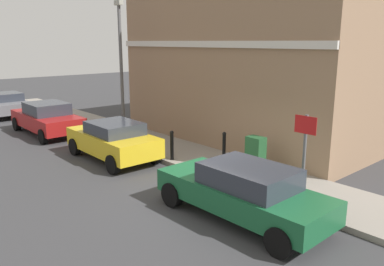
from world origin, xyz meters
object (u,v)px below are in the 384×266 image
object	(u,v)px
bollard_near_cabinet	(224,146)
car_grey	(5,104)
utility_cabinet	(255,156)
car_green	(243,191)
bollard_far_kerb	(172,144)
street_sign	(305,146)
car_yellow	(113,140)
car_red	(47,118)
lamppost	(121,62)

from	to	relation	value
bollard_near_cabinet	car_grey	bearing A→B (deg)	100.15
car_grey	utility_cabinet	distance (m)	16.43
car_green	bollard_far_kerb	bearing A→B (deg)	-18.67
car_green	bollard_far_kerb	distance (m)	4.74
utility_cabinet	car_green	bearing A→B (deg)	-146.13
car_green	bollard_near_cabinet	world-z (taller)	car_green
utility_cabinet	street_sign	bearing A→B (deg)	-113.66
utility_cabinet	bollard_far_kerb	world-z (taller)	utility_cabinet
car_yellow	car_red	world-z (taller)	car_red
bollard_far_kerb	lamppost	size ratio (longest dim) A/B	0.18
car_green	bollard_near_cabinet	xyz separation A→B (m)	(2.66, 3.16, -0.01)
car_red	lamppost	world-z (taller)	lamppost
car_green	bollard_far_kerb	world-z (taller)	car_green
car_grey	utility_cabinet	size ratio (longest dim) A/B	3.59
car_grey	lamppost	xyz separation A→B (m)	(2.43, -8.74, 2.61)
car_green	bollard_near_cabinet	size ratio (longest dim) A/B	4.27
street_sign	car_yellow	bearing A→B (deg)	100.94
car_red	street_sign	distance (m)	12.58
lamppost	car_green	bearing A→B (deg)	-104.86
car_grey	lamppost	world-z (taller)	lamppost
car_red	car_grey	world-z (taller)	car_red
car_grey	car_yellow	bearing A→B (deg)	-178.88
car_grey	bollard_near_cabinet	size ratio (longest dim) A/B	3.97
car_green	bollard_far_kerb	size ratio (longest dim) A/B	4.27
car_yellow	lamppost	distance (m)	4.48
bollard_near_cabinet	car_yellow	bearing A→B (deg)	128.04
utility_cabinet	lamppost	size ratio (longest dim) A/B	0.20
car_grey	lamppost	size ratio (longest dim) A/B	0.72
car_yellow	lamppost	size ratio (longest dim) A/B	0.70
car_yellow	bollard_far_kerb	xyz separation A→B (m)	(1.26, -1.80, -0.03)
car_yellow	utility_cabinet	distance (m)	5.16
street_sign	lamppost	xyz separation A→B (m)	(0.91, 9.83, 1.64)
car_grey	car_red	bearing A→B (deg)	-179.88
car_yellow	utility_cabinet	bearing A→B (deg)	-151.82
street_sign	lamppost	bearing A→B (deg)	84.73
bollard_far_kerb	car_red	bearing A→B (deg)	101.21
bollard_near_cabinet	lamppost	bearing A→B (deg)	92.05
car_green	car_grey	world-z (taller)	car_green
car_red	lamppost	bearing A→B (deg)	-136.53
car_yellow	car_green	bearing A→B (deg)	179.14
car_grey	street_sign	world-z (taller)	street_sign
car_grey	street_sign	xyz separation A→B (m)	(1.53, -18.57, 0.97)
utility_cabinet	bollard_near_cabinet	world-z (taller)	utility_cabinet
car_green	bollard_far_kerb	xyz separation A→B (m)	(1.46, 4.51, -0.01)
car_red	car_green	bearing A→B (deg)	-179.47
car_yellow	street_sign	world-z (taller)	street_sign
car_green	car_yellow	size ratio (longest dim) A/B	1.11
car_green	lamppost	xyz separation A→B (m)	(2.45, 9.21, 2.58)
utility_cabinet	car_red	bearing A→B (deg)	104.18
bollard_far_kerb	lamppost	distance (m)	5.46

